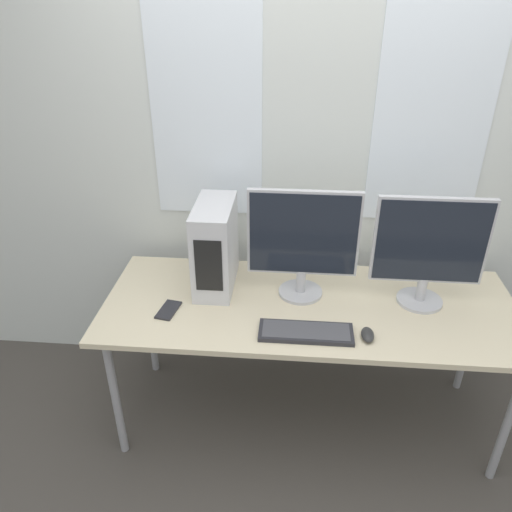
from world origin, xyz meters
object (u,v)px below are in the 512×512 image
(mouse, at_px, (368,335))
(keyboard, at_px, (306,332))
(monitor_main, at_px, (303,241))
(pc_tower, at_px, (215,246))
(monitor_right_near, at_px, (429,249))
(cell_phone, at_px, (168,310))

(mouse, bearing_deg, keyboard, 179.32)
(monitor_main, relative_size, mouse, 5.38)
(pc_tower, distance_m, keyboard, 0.62)
(pc_tower, bearing_deg, monitor_main, -6.90)
(keyboard, bearing_deg, pc_tower, 140.51)
(pc_tower, relative_size, mouse, 4.31)
(monitor_main, height_order, monitor_right_near, monitor_main)
(pc_tower, distance_m, monitor_main, 0.44)
(pc_tower, bearing_deg, cell_phone, -126.85)
(pc_tower, distance_m, monitor_right_near, 1.01)
(pc_tower, height_order, cell_phone, pc_tower)
(pc_tower, distance_m, cell_phone, 0.38)
(monitor_main, height_order, cell_phone, monitor_main)
(keyboard, bearing_deg, monitor_right_near, 28.65)
(monitor_main, xyz_separation_m, keyboard, (0.03, -0.32, -0.28))
(pc_tower, xyz_separation_m, mouse, (0.72, -0.38, -0.20))
(monitor_main, bearing_deg, mouse, -47.90)
(monitor_main, xyz_separation_m, monitor_right_near, (0.57, -0.02, -0.00))
(monitor_main, distance_m, keyboard, 0.43)
(monitor_main, bearing_deg, monitor_right_near, -2.34)
(mouse, bearing_deg, cell_phone, 172.30)
(mouse, relative_size, cell_phone, 0.63)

